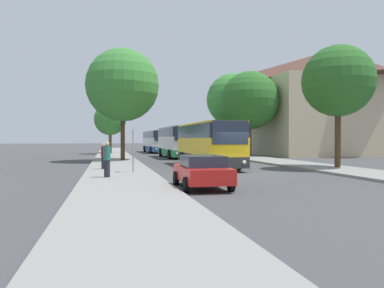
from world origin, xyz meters
TOP-DOWN VIEW (x-y plane):
  - ground_plane at (0.00, 0.00)m, footprint 300.00×300.00m
  - sidewalk_left at (-7.00, 0.00)m, footprint 4.00×120.00m
  - sidewalk_right at (7.00, 0.00)m, footprint 4.00×120.00m
  - building_right_background at (21.42, 23.19)m, footprint 20.21×14.70m
  - bus_front at (-0.47, 5.69)m, footprint 2.82×10.67m
  - bus_middle at (-0.33, 19.59)m, footprint 2.87×10.22m
  - bus_rear at (-0.58, 35.25)m, footprint 3.01×11.95m
  - parked_car_left_curb at (-3.79, -5.68)m, footprint 2.08×4.06m
  - parked_car_right_near at (3.77, 13.86)m, footprint 2.08×4.24m
  - bus_stop_sign at (-6.24, 1.00)m, footprint 0.08×0.45m
  - pedestrian_waiting_near at (-7.94, 3.58)m, footprint 0.36×0.36m
  - pedestrian_waiting_far at (-7.72, -1.64)m, footprint 0.36×0.36m
  - tree_left_near at (-7.34, 31.42)m, footprint 4.35×4.35m
  - tree_left_far at (-6.33, 13.94)m, footprint 6.69×6.69m
  - tree_right_near at (8.19, 19.25)m, footprint 6.63×6.63m
  - tree_right_mid at (7.87, 24.16)m, footprint 6.71×6.71m
  - tree_right_far at (7.71, 1.76)m, footprint 4.89×4.89m

SIDE VIEW (x-z plane):
  - ground_plane at x=0.00m, z-range 0.00..0.00m
  - sidewalk_left at x=-7.00m, z-range 0.00..0.15m
  - sidewalk_right at x=7.00m, z-range 0.00..0.15m
  - parked_car_left_curb at x=-3.79m, z-range 0.04..1.43m
  - parked_car_right_near at x=3.77m, z-range 0.02..1.60m
  - pedestrian_waiting_near at x=-7.94m, z-range 0.15..1.80m
  - pedestrian_waiting_far at x=-7.72m, z-range 0.16..1.96m
  - bus_stop_sign at x=-6.24m, z-range 0.45..2.92m
  - bus_front at x=-0.47m, z-range 0.11..3.34m
  - bus_rear at x=-0.58m, z-range 0.12..3.38m
  - bus_middle at x=-0.33m, z-range 0.11..3.50m
  - tree_left_near at x=-7.34m, z-range 1.35..8.14m
  - tree_right_far at x=7.71m, z-range 1.86..10.21m
  - tree_right_near at x=8.19m, z-range 1.65..11.29m
  - building_right_background at x=21.42m, z-range 0.00..13.86m
  - tree_left_far at x=-6.33m, z-range 1.91..12.13m
  - tree_right_mid at x=7.87m, z-range 1.91..12.15m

